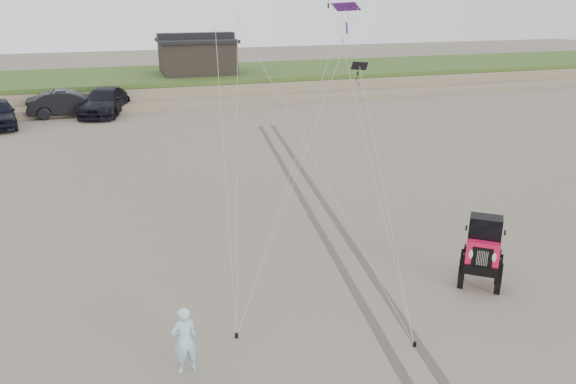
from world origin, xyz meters
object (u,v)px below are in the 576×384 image
Objects in this scene: man at (185,340)px; cabin at (197,55)px; jeep at (482,260)px; truck_b at (69,103)px; truck_c at (105,102)px.

cabin is at bearing -110.35° from man.
truck_b is at bearing 150.28° from jeep.
truck_b is 2.38m from truck_c.
truck_c is at bearing -95.63° from truck_b.
man is (-8.68, -1.29, -0.04)m from jeep.
man is at bearing -71.33° from truck_c.
truck_b is (-10.19, -6.88, -2.33)m from cabin.
jeep is at bearing -86.55° from cabin.
jeep is 8.78m from man.
truck_c is at bearing 146.34° from jeep.
truck_c is (-7.82, -6.98, -2.33)m from cabin.
truck_b reaches higher than man.
cabin reaches higher than truck_c.
truck_b is at bearing -145.97° from cabin.
jeep is at bearing 177.80° from man.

